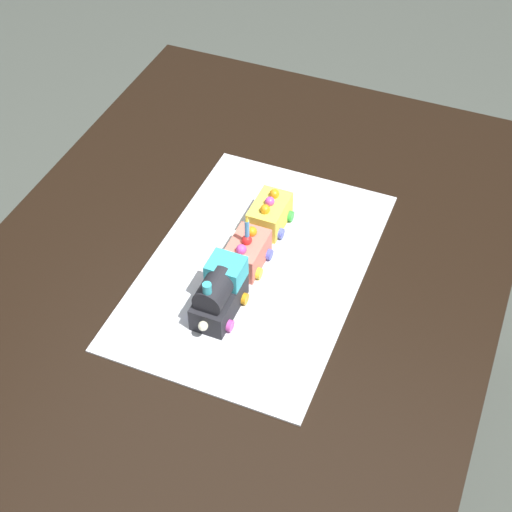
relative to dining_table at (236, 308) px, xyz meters
name	(u,v)px	position (x,y,z in m)	size (l,w,h in m)	color
ground_plane	(241,465)	(0.00, 0.00, -0.63)	(8.00, 8.00, 0.00)	#474C44
dining_table	(236,308)	(0.00, 0.00, 0.00)	(1.40, 1.00, 0.74)	black
cake_board	(256,268)	(0.02, -0.03, 0.11)	(0.60, 0.40, 0.00)	silver
cake_locomotive	(219,293)	(-0.10, -0.01, 0.16)	(0.14, 0.08, 0.12)	#232328
cake_car_gondola_coral	(247,252)	(0.03, -0.01, 0.14)	(0.10, 0.08, 0.07)	#F27260
cake_car_flatbed_lemon	(270,214)	(0.14, -0.01, 0.14)	(0.10, 0.08, 0.07)	#F4E04C
birthday_candle	(247,226)	(0.03, -0.01, 0.21)	(0.01, 0.01, 0.05)	#4CA5E5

